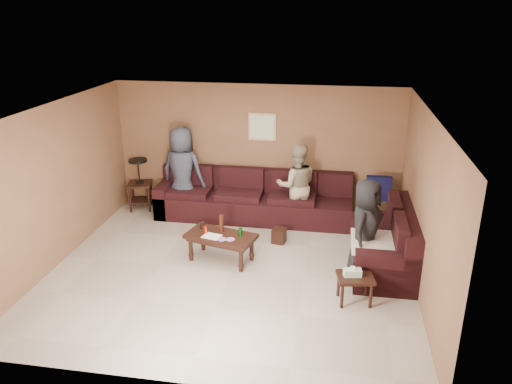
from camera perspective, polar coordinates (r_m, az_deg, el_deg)
room at (r=7.17m, az=-3.09°, el=2.70°), size 5.60×5.50×2.50m
sectional_sofa at (r=8.93m, az=4.28°, el=-2.76°), size 4.65×2.90×0.97m
coffee_table at (r=7.97m, az=-4.04°, el=-5.30°), size 1.19×0.80×0.74m
end_table_left at (r=10.16m, az=-13.14°, el=0.98°), size 0.55×0.55×1.04m
side_table_right at (r=7.04m, az=11.20°, el=-9.73°), size 0.55×0.47×0.55m
waste_bin at (r=8.64m, az=2.65°, el=-5.00°), size 0.26×0.26×0.26m
wall_art at (r=9.49m, az=0.72°, el=7.45°), size 0.52×0.04×0.52m
person_left at (r=9.64m, az=-8.39°, el=2.32°), size 0.94×0.70×1.74m
person_middle at (r=9.13m, az=4.64°, el=0.76°), size 0.85×0.72×1.54m
person_right at (r=7.59m, az=12.40°, el=-4.05°), size 0.72×0.87×1.52m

